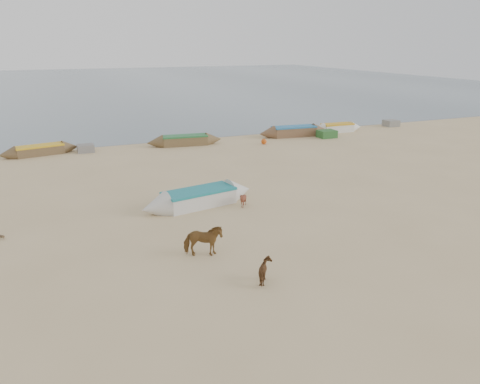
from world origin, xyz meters
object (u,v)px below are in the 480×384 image
at_px(calf_right, 266,271).
at_px(near_canoe, 199,198).
at_px(calf_front, 243,200).
at_px(cow_adult, 203,241).

distance_m(calf_right, near_canoe, 8.52).
bearing_deg(calf_front, cow_adult, -47.18).
distance_m(cow_adult, near_canoe, 5.93).
bearing_deg(cow_adult, calf_front, -19.54).
distance_m(calf_front, near_canoe, 2.23).
distance_m(cow_adult, calf_right, 3.14).
height_order(calf_front, calf_right, calf_right).
bearing_deg(calf_right, calf_front, -11.93).
relative_size(cow_adult, calf_front, 1.98).
distance_m(cow_adult, calf_front, 5.90).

